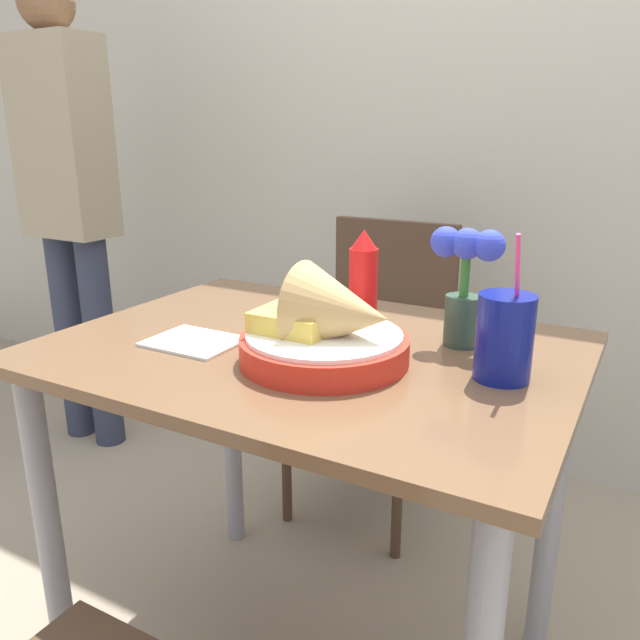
{
  "coord_description": "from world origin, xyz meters",
  "views": [
    {
      "loc": [
        0.56,
        -0.97,
        1.16
      ],
      "look_at": [
        0.03,
        -0.02,
        0.83
      ],
      "focal_mm": 35.0,
      "sensor_mm": 36.0,
      "label": 1
    }
  ],
  "objects_px": {
    "drink_cup": "(504,340)",
    "flower_vase": "(465,278)",
    "person_standing": "(68,193)",
    "ketchup_bottle": "(363,280)",
    "food_basket": "(331,330)",
    "chair_far_window": "(382,344)"
  },
  "relations": [
    {
      "from": "chair_far_window",
      "to": "flower_vase",
      "type": "distance_m",
      "value": 0.81
    },
    {
      "from": "food_basket",
      "to": "drink_cup",
      "type": "bearing_deg",
      "value": 14.88
    },
    {
      "from": "flower_vase",
      "to": "person_standing",
      "type": "height_order",
      "value": "person_standing"
    },
    {
      "from": "drink_cup",
      "to": "person_standing",
      "type": "relative_size",
      "value": 0.15
    },
    {
      "from": "flower_vase",
      "to": "person_standing",
      "type": "bearing_deg",
      "value": 165.25
    },
    {
      "from": "drink_cup",
      "to": "person_standing",
      "type": "distance_m",
      "value": 1.74
    },
    {
      "from": "food_basket",
      "to": "flower_vase",
      "type": "bearing_deg",
      "value": 50.21
    },
    {
      "from": "ketchup_bottle",
      "to": "drink_cup",
      "type": "xyz_separation_m",
      "value": [
        0.32,
        -0.15,
        -0.03
      ]
    },
    {
      "from": "drink_cup",
      "to": "flower_vase",
      "type": "bearing_deg",
      "value": 129.51
    },
    {
      "from": "ketchup_bottle",
      "to": "flower_vase",
      "type": "bearing_deg",
      "value": -4.48
    },
    {
      "from": "drink_cup",
      "to": "flower_vase",
      "type": "height_order",
      "value": "drink_cup"
    },
    {
      "from": "food_basket",
      "to": "ketchup_bottle",
      "type": "relative_size",
      "value": 1.47
    },
    {
      "from": "food_basket",
      "to": "person_standing",
      "type": "xyz_separation_m",
      "value": [
        -1.37,
        0.61,
        0.12
      ]
    },
    {
      "from": "drink_cup",
      "to": "flower_vase",
      "type": "distance_m",
      "value": 0.18
    },
    {
      "from": "ketchup_bottle",
      "to": "person_standing",
      "type": "height_order",
      "value": "person_standing"
    },
    {
      "from": "drink_cup",
      "to": "person_standing",
      "type": "height_order",
      "value": "person_standing"
    },
    {
      "from": "flower_vase",
      "to": "person_standing",
      "type": "distance_m",
      "value": 1.6
    },
    {
      "from": "ketchup_bottle",
      "to": "person_standing",
      "type": "distance_m",
      "value": 1.39
    },
    {
      "from": "ketchup_bottle",
      "to": "food_basket",
      "type": "bearing_deg",
      "value": -78.94
    },
    {
      "from": "ketchup_bottle",
      "to": "drink_cup",
      "type": "distance_m",
      "value": 0.35
    },
    {
      "from": "drink_cup",
      "to": "chair_far_window",
      "type": "bearing_deg",
      "value": 125.89
    },
    {
      "from": "person_standing",
      "to": "flower_vase",
      "type": "bearing_deg",
      "value": -14.75
    }
  ]
}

